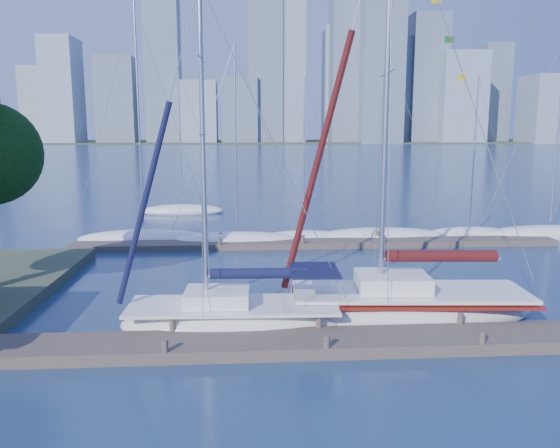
{
  "coord_description": "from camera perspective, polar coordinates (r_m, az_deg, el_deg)",
  "views": [
    {
      "loc": [
        -2.55,
        -16.92,
        7.11
      ],
      "look_at": [
        -1.14,
        4.0,
        3.51
      ],
      "focal_mm": 35.0,
      "sensor_mm": 36.0,
      "label": 1
    }
  ],
  "objects": [
    {
      "name": "ground",
      "position": [
        18.53,
        4.46,
        -12.84
      ],
      "size": [
        700.0,
        700.0,
        0.0
      ],
      "primitive_type": "plane",
      "color": "navy",
      "rests_on": "ground"
    },
    {
      "name": "near_dock",
      "position": [
        18.45,
        4.47,
        -12.27
      ],
      "size": [
        26.0,
        2.0,
        0.4
      ],
      "primitive_type": "cube",
      "color": "#4B4037",
      "rests_on": "ground"
    },
    {
      "name": "far_dock",
      "position": [
        33.95,
        3.93,
        -2.05
      ],
      "size": [
        30.0,
        1.8,
        0.36
      ],
      "primitive_type": "cube",
      "color": "#4B4037",
      "rests_on": "ground"
    },
    {
      "name": "far_shore",
      "position": [
        337.0,
        -3.45,
        8.53
      ],
      "size": [
        800.0,
        100.0,
        1.5
      ],
      "primitive_type": "cube",
      "color": "#38472D",
      "rests_on": "ground"
    },
    {
      "name": "sailboat_navy",
      "position": [
        19.86,
        -4.93,
        -8.26
      ],
      "size": [
        8.17,
        2.89,
        12.47
      ],
      "rotation": [
        0.0,
        0.0,
        -0.03
      ],
      "color": "white",
      "rests_on": "ground"
    },
    {
      "name": "sailboat_maroon",
      "position": [
        21.41,
        13.31,
        -6.5
      ],
      "size": [
        9.71,
        3.74,
        16.33
      ],
      "rotation": [
        0.0,
        0.0,
        -0.07
      ],
      "color": "white",
      "rests_on": "ground"
    },
    {
      "name": "bg_boat_0",
      "position": [
        36.24,
        -14.03,
        -1.39
      ],
      "size": [
        8.52,
        2.43,
        15.14
      ],
      "rotation": [
        0.0,
        0.0,
        0.01
      ],
      "color": "white",
      "rests_on": "ground"
    },
    {
      "name": "bg_boat_1",
      "position": [
        34.67,
        -4.52,
        -1.67
      ],
      "size": [
        8.11,
        2.71,
        12.57
      ],
      "rotation": [
        0.0,
        0.0,
        0.06
      ],
      "color": "white",
      "rests_on": "ground"
    },
    {
      "name": "bg_boat_2",
      "position": [
        35.78,
        2.47,
        -1.35
      ],
      "size": [
        5.94,
        2.23,
        10.75
      ],
      "rotation": [
        0.0,
        0.0,
        -0.06
      ],
      "color": "white",
      "rests_on": "ground"
    },
    {
      "name": "bg_boat_3",
      "position": [
        36.49,
        10.41,
        -1.22
      ],
      "size": [
        9.03,
        5.32,
        12.61
      ],
      "rotation": [
        0.0,
        0.0,
        -0.36
      ],
      "color": "white",
      "rests_on": "ground"
    },
    {
      "name": "bg_boat_4",
      "position": [
        39.11,
        19.17,
        -0.92
      ],
      "size": [
        6.21,
        2.97,
        10.94
      ],
      "rotation": [
        0.0,
        0.0,
        -0.17
      ],
      "color": "white",
      "rests_on": "ground"
    },
    {
      "name": "bg_boat_5",
      "position": [
        40.68,
        26.32,
        -0.93
      ],
      "size": [
        9.56,
        2.75,
        13.56
      ],
      "rotation": [
        0.0,
        0.0,
        0.02
      ],
      "color": "white",
      "rests_on": "ground"
    },
    {
      "name": "bg_boat_6",
      "position": [
        48.09,
        -10.17,
        1.42
      ],
      "size": [
        7.47,
        3.65,
        12.45
      ],
      "rotation": [
        0.0,
        0.0,
        0.19
      ],
      "color": "white",
      "rests_on": "ground"
    },
    {
      "name": "skyline",
      "position": [
        309.3,
        0.09,
        15.13
      ],
      "size": [
        503.14,
        51.31,
        118.31
      ],
      "color": "#8295A7",
      "rests_on": "ground"
    }
  ]
}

